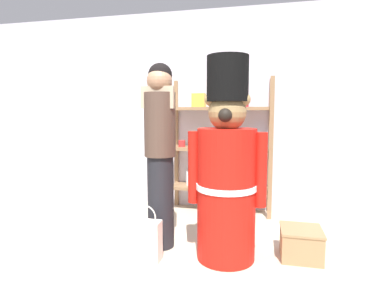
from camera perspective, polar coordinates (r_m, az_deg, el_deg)
The scene contains 6 objects.
back_wall at distance 4.21m, azimuth -0.03°, elevation 6.15°, with size 6.40×0.12×2.60m, color silver.
merchandise_shelf at distance 3.94m, azimuth 5.20°, elevation -0.27°, with size 1.29×0.35×1.70m.
teddy_bear_guard at distance 2.68m, azimuth 6.39°, elevation -5.28°, with size 0.68×0.52×1.75m.
person_shopper at distance 2.89m, azimuth -5.90°, elevation -0.76°, with size 0.31×0.29×1.73m.
shopping_bag at distance 2.82m, azimuth -8.65°, elevation -17.09°, with size 0.27×0.14×0.49m.
display_crate at distance 3.01m, azimuth 19.46°, elevation -16.87°, with size 0.35×0.35×0.27m.
Camera 1 is at (0.94, -1.90, 1.29)m, focal length 28.88 mm.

